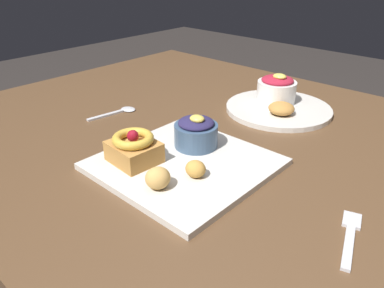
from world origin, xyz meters
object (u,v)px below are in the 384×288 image
(berry_ramekin, at_px, (196,132))
(fritter_middle, at_px, (196,169))
(back_ramekin, at_px, (277,89))
(fork, at_px, (350,234))
(back_pastry, at_px, (281,108))
(fritter_front, at_px, (156,177))
(back_plate, at_px, (278,109))
(front_plate, at_px, (185,164))
(cake_slice, at_px, (134,148))
(spoon, at_px, (119,112))

(berry_ramekin, height_order, fritter_middle, berry_ramekin)
(back_ramekin, xyz_separation_m, fork, (0.34, -0.36, -0.04))
(back_pastry, bearing_deg, berry_ramekin, -98.65)
(fritter_front, xyz_separation_m, back_plate, (-0.04, 0.45, -0.02))
(front_plate, distance_m, cake_slice, 0.10)
(back_ramekin, bearing_deg, fritter_middle, -77.49)
(front_plate, xyz_separation_m, fritter_front, (0.02, -0.09, 0.02))
(fritter_front, height_order, back_plate, fritter_front)
(front_plate, bearing_deg, berry_ramekin, 113.59)
(spoon, bearing_deg, back_pastry, -45.22)
(spoon, bearing_deg, berry_ramekin, -86.39)
(cake_slice, relative_size, fork, 0.72)
(berry_ramekin, xyz_separation_m, fork, (0.33, -0.04, -0.04))
(fritter_middle, xyz_separation_m, back_ramekin, (-0.09, 0.41, 0.02))
(cake_slice, height_order, fritter_front, cake_slice)
(front_plate, xyz_separation_m, berry_ramekin, (-0.03, 0.06, 0.04))
(berry_ramekin, relative_size, fritter_middle, 2.37)
(back_pastry, bearing_deg, back_plate, 126.92)
(cake_slice, distance_m, back_plate, 0.42)
(cake_slice, relative_size, back_pastry, 1.47)
(fork, bearing_deg, spoon, 66.79)
(fritter_middle, relative_size, back_pastry, 0.59)
(cake_slice, bearing_deg, back_ramekin, 86.42)
(fritter_front, bearing_deg, back_plate, 95.08)
(berry_ramekin, relative_size, fritter_front, 2.05)
(fritter_front, height_order, back_ramekin, back_ramekin)
(fork, bearing_deg, back_plate, 25.72)
(fritter_middle, bearing_deg, back_plate, 99.76)
(front_plate, height_order, fritter_front, fritter_front)
(fritter_middle, distance_m, spoon, 0.37)
(back_pastry, xyz_separation_m, fork, (0.29, -0.30, -0.02))
(fritter_front, distance_m, fritter_middle, 0.07)
(back_plate, height_order, back_ramekin, back_ramekin)
(front_plate, relative_size, fritter_middle, 7.90)
(fork, bearing_deg, berry_ramekin, 65.33)
(berry_ramekin, height_order, back_plate, berry_ramekin)
(back_ramekin, bearing_deg, fork, -46.69)
(berry_ramekin, relative_size, back_ramekin, 0.87)
(back_ramekin, bearing_deg, berry_ramekin, -87.41)
(berry_ramekin, relative_size, back_pastry, 1.40)
(back_plate, bearing_deg, fritter_front, -84.92)
(cake_slice, xyz_separation_m, back_plate, (0.05, 0.42, -0.03))
(berry_ramekin, xyz_separation_m, spoon, (-0.28, 0.02, -0.04))
(berry_ramekin, relative_size, spoon, 0.68)
(fritter_middle, bearing_deg, fork, 9.94)
(berry_ramekin, relative_size, back_plate, 0.33)
(fritter_middle, xyz_separation_m, spoon, (-0.35, 0.10, -0.02))
(fritter_front, height_order, fork, fritter_front)
(front_plate, height_order, fork, front_plate)
(fritter_front, xyz_separation_m, fritter_middle, (0.03, 0.07, -0.00))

